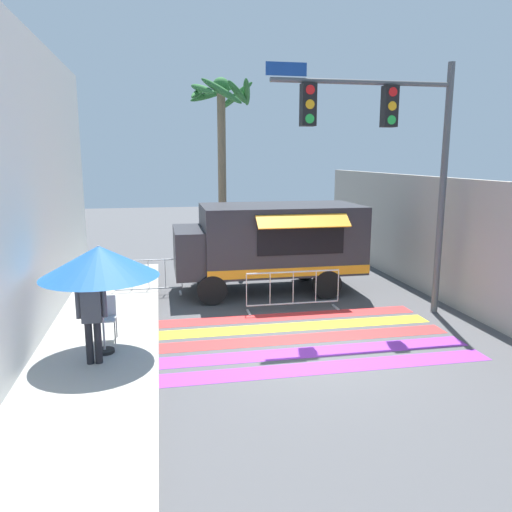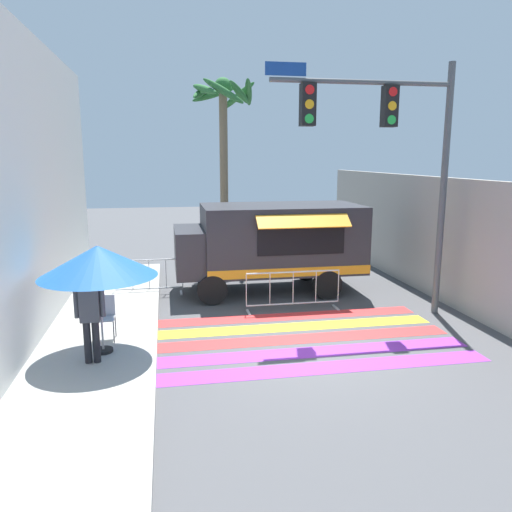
{
  "view_description": "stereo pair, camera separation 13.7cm",
  "coord_description": "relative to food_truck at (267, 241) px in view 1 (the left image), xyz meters",
  "views": [
    {
      "loc": [
        -2.92,
        -9.19,
        3.79
      ],
      "look_at": [
        -0.59,
        2.85,
        1.36
      ],
      "focal_mm": 35.0,
      "sensor_mm": 36.0,
      "label": 1
    },
    {
      "loc": [
        -2.79,
        -9.21,
        3.79
      ],
      "look_at": [
        -0.59,
        2.85,
        1.36
      ],
      "focal_mm": 35.0,
      "sensor_mm": 36.0,
      "label": 2
    }
  ],
  "objects": [
    {
      "name": "food_truck",
      "position": [
        0.0,
        0.0,
        0.0
      ],
      "size": [
        5.23,
        2.8,
        2.48
      ],
      "color": "#2D2D33",
      "rests_on": "ground_plane"
    },
    {
      "name": "crosswalk_painted",
      "position": [
        -0.03,
        -3.93,
        -1.47
      ],
      "size": [
        6.4,
        3.6,
        0.01
      ],
      "color": "purple",
      "rests_on": "ground_plane"
    },
    {
      "name": "ground_plane",
      "position": [
        -0.03,
        -4.45,
        -1.47
      ],
      "size": [
        60.0,
        60.0,
        0.0
      ],
      "primitive_type": "plane",
      "color": "#4C4C4F"
    },
    {
      "name": "concrete_wall_right",
      "position": [
        4.44,
        -1.45,
        0.17
      ],
      "size": [
        0.2,
        16.0,
        3.28
      ],
      "color": "#A39E93",
      "rests_on": "ground_plane"
    },
    {
      "name": "building_left_facade",
      "position": [
        -5.51,
        -4.45,
        1.68
      ],
      "size": [
        0.25,
        16.0,
        6.3
      ],
      "color": "silver",
      "rests_on": "ground_plane"
    },
    {
      "name": "traffic_signal_pole",
      "position": [
        2.26,
        -2.76,
        2.74
      ],
      "size": [
        4.41,
        0.29,
        5.92
      ],
      "color": "#515456",
      "rests_on": "ground_plane"
    },
    {
      "name": "palm_tree",
      "position": [
        -0.67,
        4.53,
        3.46
      ],
      "size": [
        2.44,
        2.34,
        6.54
      ],
      "color": "#7A664C",
      "rests_on": "ground_plane"
    },
    {
      "name": "patio_umbrella",
      "position": [
        -4.07,
        -4.37,
        0.46
      ],
      "size": [
        2.15,
        2.15,
        2.05
      ],
      "color": "black",
      "rests_on": "sidewalk_left"
    },
    {
      "name": "folding_chair",
      "position": [
        -4.1,
        -3.65,
        -0.76
      ],
      "size": [
        0.41,
        0.41,
        0.89
      ],
      "rotation": [
        0.0,
        0.0,
        -0.08
      ],
      "color": "#4C4C51",
      "rests_on": "sidewalk_left"
    },
    {
      "name": "vendor_person",
      "position": [
        -4.19,
        -4.85,
        -0.37
      ],
      "size": [
        0.53,
        0.22,
        1.64
      ],
      "rotation": [
        0.0,
        0.0,
        -0.12
      ],
      "color": "black",
      "rests_on": "sidewalk_left"
    },
    {
      "name": "barricade_front",
      "position": [
        0.26,
        -1.96,
        -0.96
      ],
      "size": [
        2.4,
        0.44,
        1.02
      ],
      "color": "#B7BABF",
      "rests_on": "ground_plane"
    },
    {
      "name": "sidewalk_left",
      "position": [
        -5.27,
        -4.45,
        -1.38
      ],
      "size": [
        4.4,
        16.0,
        0.17
      ],
      "color": "#A8A59E",
      "rests_on": "ground_plane"
    },
    {
      "name": "barricade_side",
      "position": [
        -3.32,
        0.19,
        -0.97
      ],
      "size": [
        1.86,
        0.44,
        1.02
      ],
      "color": "#B7BABF",
      "rests_on": "ground_plane"
    }
  ]
}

